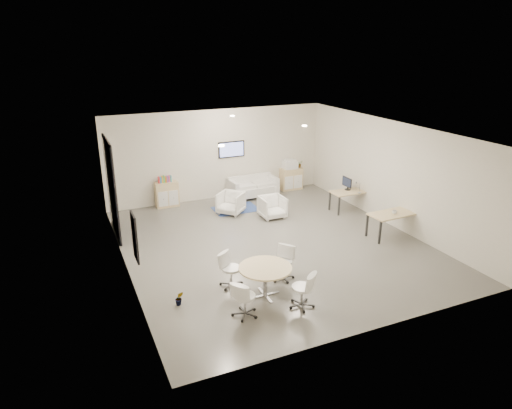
{
  "coord_description": "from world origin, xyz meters",
  "views": [
    {
      "loc": [
        -5.17,
        -10.59,
        5.4
      ],
      "look_at": [
        -0.33,
        0.4,
        1.1
      ],
      "focal_mm": 32.0,
      "sensor_mm": 36.0,
      "label": 1
    }
  ],
  "objects": [
    {
      "name": "room_shell",
      "position": [
        0.0,
        0.0,
        1.6
      ],
      "size": [
        9.6,
        10.6,
        4.8
      ],
      "color": "#605E57",
      "rests_on": "ground"
    },
    {
      "name": "artwork",
      "position": [
        -3.97,
        -1.6,
        1.55
      ],
      "size": [
        0.05,
        0.54,
        1.04
      ],
      "color": "black",
      "rests_on": "room_shell"
    },
    {
      "name": "ceiling_spots",
      "position": [
        -0.2,
        0.83,
        3.18
      ],
      "size": [
        3.14,
        4.14,
        0.03
      ],
      "color": "#FFEAC6",
      "rests_on": "room_shell"
    },
    {
      "name": "cup",
      "position": [
        3.42,
        -0.99,
        0.79
      ],
      "size": [
        0.14,
        0.12,
        0.13
      ],
      "primitive_type": "imported",
      "rotation": [
        0.0,
        0.0,
        0.13
      ],
      "color": "white",
      "rests_on": "desk_front"
    },
    {
      "name": "sideboard_right",
      "position": [
        2.86,
        4.27,
        0.42
      ],
      "size": [
        0.84,
        0.41,
        0.84
      ],
      "color": "#DEBF86",
      "rests_on": "room_shell"
    },
    {
      "name": "plant_cabinet",
      "position": [
        3.19,
        4.26,
        0.95
      ],
      "size": [
        0.3,
        0.32,
        0.21
      ],
      "primitive_type": "imported",
      "rotation": [
        0.0,
        0.0,
        0.19
      ],
      "color": "#3F7F3F",
      "rests_on": "sideboard_right"
    },
    {
      "name": "plant_floor",
      "position": [
        -3.23,
        -2.06,
        0.07
      ],
      "size": [
        0.25,
        0.36,
        0.15
      ],
      "primitive_type": "imported",
      "rotation": [
        0.0,
        0.0,
        -0.21
      ],
      "color": "#3F7F3F",
      "rests_on": "room_shell"
    },
    {
      "name": "desk_front",
      "position": [
        3.41,
        -0.93,
        0.65
      ],
      "size": [
        1.43,
        0.77,
        0.73
      ],
      "rotation": [
        0.0,
        0.0,
        0.05
      ],
      "color": "#DEBF86",
      "rests_on": "room_shell"
    },
    {
      "name": "sideboard_left",
      "position": [
        -1.97,
        4.27,
        0.43
      ],
      "size": [
        0.77,
        0.4,
        0.87
      ],
      "color": "#DEBF86",
      "rests_on": "room_shell"
    },
    {
      "name": "books",
      "position": [
        -2.01,
        4.28,
        0.98
      ],
      "size": [
        0.45,
        0.14,
        0.22
      ],
      "color": "red",
      "rests_on": "sideboard_left"
    },
    {
      "name": "desk_rear",
      "position": [
        3.57,
        1.41,
        0.61
      ],
      "size": [
        1.3,
        0.65,
        0.68
      ],
      "rotation": [
        0.0,
        0.0,
        -0.0
      ],
      "color": "#DEBF86",
      "rests_on": "room_shell"
    },
    {
      "name": "round_table",
      "position": [
        -1.37,
        -2.47,
        0.64
      ],
      "size": [
        1.19,
        1.19,
        0.72
      ],
      "color": "#DEBF86",
      "rests_on": "room_shell"
    },
    {
      "name": "wall_tv",
      "position": [
        0.5,
        4.46,
        1.75
      ],
      "size": [
        0.98,
        0.06,
        0.58
      ],
      "color": "black",
      "rests_on": "room_shell"
    },
    {
      "name": "blue_rug",
      "position": [
        0.09,
        3.05,
        0.01
      ],
      "size": [
        1.49,
        0.99,
        0.01
      ],
      "primitive_type": "cube",
      "rotation": [
        0.0,
        0.0,
        -0.0
      ],
      "color": "navy",
      "rests_on": "room_shell"
    },
    {
      "name": "monitor",
      "position": [
        3.53,
        1.56,
        0.91
      ],
      "size": [
        0.2,
        0.5,
        0.44
      ],
      "color": "black",
      "rests_on": "desk_rear"
    },
    {
      "name": "printer",
      "position": [
        2.79,
        4.27,
        1.01
      ],
      "size": [
        0.51,
        0.42,
        0.36
      ],
      "rotation": [
        0.0,
        0.0,
        -0.0
      ],
      "color": "white",
      "rests_on": "sideboard_right"
    },
    {
      "name": "meeting_chairs",
      "position": [
        -1.37,
        -2.47,
        0.41
      ],
      "size": [
        2.23,
        2.23,
        0.82
      ],
      "color": "white",
      "rests_on": "room_shell"
    },
    {
      "name": "armchair_right",
      "position": [
        0.89,
        1.85,
        0.39
      ],
      "size": [
        0.77,
        0.72,
        0.78
      ],
      "primitive_type": "imported",
      "rotation": [
        0.0,
        0.0,
        -0.01
      ],
      "color": "beige",
      "rests_on": "room_shell"
    },
    {
      "name": "armchair_left",
      "position": [
        -0.2,
        2.75,
        0.4
      ],
      "size": [
        1.05,
        1.06,
        0.79
      ],
      "primitive_type": "imported",
      "rotation": [
        0.0,
        0.0,
        -0.8
      ],
      "color": "beige",
      "rests_on": "room_shell"
    },
    {
      "name": "glass_door",
      "position": [
        -3.95,
        2.51,
        1.5
      ],
      "size": [
        0.09,
        1.9,
        2.85
      ],
      "color": "black",
      "rests_on": "room_shell"
    },
    {
      "name": "loveseat",
      "position": [
        1.14,
        4.06,
        0.35
      ],
      "size": [
        1.76,
        0.94,
        0.65
      ],
      "rotation": [
        0.0,
        0.0,
        0.05
      ],
      "color": "beige",
      "rests_on": "room_shell"
    }
  ]
}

